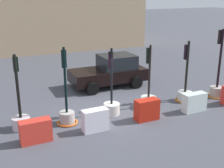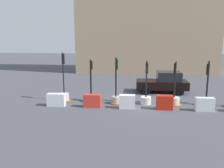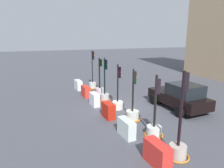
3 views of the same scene
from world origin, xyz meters
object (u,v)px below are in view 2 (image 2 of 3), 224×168
(traffic_light_0, at_px, (64,94))
(traffic_light_3, at_px, (146,97))
(construction_barrier_2, at_px, (127,102))
(construction_barrier_3, at_px, (164,102))
(traffic_light_1, at_px, (91,94))
(traffic_light_5, at_px, (206,99))
(construction_barrier_1, at_px, (92,101))
(traffic_light_2, at_px, (116,96))
(traffic_light_4, at_px, (174,99))
(construction_barrier_0, at_px, (56,100))
(car_black_sedan, at_px, (164,82))
(construction_barrier_4, at_px, (205,104))

(traffic_light_0, distance_m, traffic_light_3, 5.69)
(traffic_light_0, xyz_separation_m, construction_barrier_2, (4.49, -1.32, -0.04))
(construction_barrier_3, bearing_deg, traffic_light_1, 165.86)
(traffic_light_5, xyz_separation_m, construction_barrier_1, (-7.31, -1.23, -0.03))
(traffic_light_3, distance_m, construction_barrier_1, 3.60)
(traffic_light_2, bearing_deg, traffic_light_4, 2.50)
(traffic_light_3, relative_size, construction_barrier_1, 2.61)
(traffic_light_1, xyz_separation_m, traffic_light_3, (3.75, -0.12, -0.05))
(traffic_light_0, bearing_deg, traffic_light_4, -0.70)
(traffic_light_0, height_order, traffic_light_1, traffic_light_0)
(traffic_light_0, relative_size, construction_barrier_2, 3.39)
(traffic_light_0, relative_size, construction_barrier_0, 2.91)
(traffic_light_0, relative_size, car_black_sedan, 0.83)
(construction_barrier_2, bearing_deg, traffic_light_0, 163.57)
(traffic_light_1, xyz_separation_m, traffic_light_4, (5.60, -0.07, -0.13))
(construction_barrier_2, bearing_deg, construction_barrier_0, 179.63)
(traffic_light_1, relative_size, construction_barrier_0, 2.51)
(construction_barrier_1, relative_size, car_black_sedan, 0.27)
(traffic_light_3, xyz_separation_m, construction_barrier_2, (-1.19, -1.18, -0.06))
(traffic_light_3, distance_m, construction_barrier_0, 5.90)
(traffic_light_5, relative_size, construction_barrier_4, 2.64)
(construction_barrier_0, distance_m, construction_barrier_4, 9.25)
(traffic_light_4, xyz_separation_m, construction_barrier_1, (-5.27, -1.21, 0.00))
(construction_barrier_3, distance_m, construction_barrier_4, 2.36)
(traffic_light_2, bearing_deg, traffic_light_0, 175.96)
(construction_barrier_4, bearing_deg, traffic_light_0, 171.85)
(construction_barrier_0, bearing_deg, traffic_light_5, 7.20)
(traffic_light_0, relative_size, traffic_light_5, 1.17)
(construction_barrier_3, bearing_deg, traffic_light_3, 135.08)
(traffic_light_1, bearing_deg, traffic_light_5, -0.34)
(traffic_light_1, relative_size, traffic_light_4, 1.02)
(traffic_light_0, distance_m, traffic_light_1, 1.94)
(construction_barrier_1, xyz_separation_m, construction_barrier_2, (2.22, -0.02, 0.01))
(traffic_light_3, bearing_deg, construction_barrier_0, -168.80)
(traffic_light_2, distance_m, traffic_light_3, 2.00)
(construction_barrier_2, bearing_deg, traffic_light_1, 153.06)
(traffic_light_5, xyz_separation_m, construction_barrier_4, (-0.43, -1.24, -0.03))
(traffic_light_1, relative_size, construction_barrier_1, 2.65)
(construction_barrier_1, xyz_separation_m, car_black_sedan, (4.95, 4.82, 0.42))
(construction_barrier_3, bearing_deg, construction_barrier_1, -179.33)
(traffic_light_0, relative_size, construction_barrier_3, 3.40)
(car_black_sedan, bearing_deg, traffic_light_5, -56.71)
(traffic_light_3, height_order, construction_barrier_2, traffic_light_3)
(construction_barrier_2, bearing_deg, traffic_light_2, 127.12)
(traffic_light_5, xyz_separation_m, construction_barrier_2, (-5.09, -1.25, -0.02))
(construction_barrier_2, relative_size, construction_barrier_4, 0.91)
(construction_barrier_1, xyz_separation_m, construction_barrier_3, (4.51, 0.05, 0.03))
(construction_barrier_2, height_order, car_black_sedan, car_black_sedan)
(traffic_light_5, relative_size, construction_barrier_1, 2.62)
(traffic_light_2, distance_m, traffic_light_5, 5.90)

